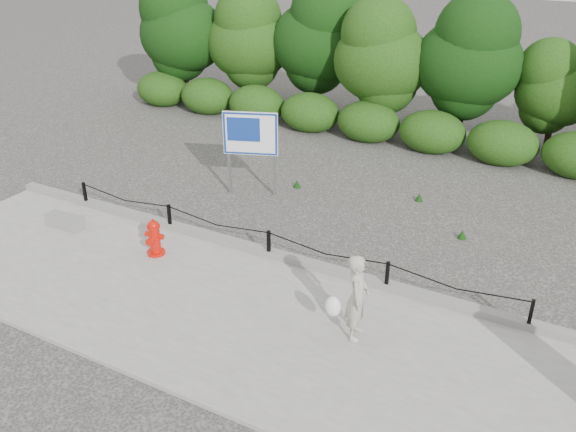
# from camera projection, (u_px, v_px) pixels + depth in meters

# --- Properties ---
(ground) EXTENTS (90.00, 90.00, 0.00)m
(ground) POSITION_uv_depth(u_px,v_px,m) (269.00, 260.00, 12.35)
(ground) COLOR #2D2B28
(ground) RESTS_ON ground
(sidewalk) EXTENTS (14.00, 4.00, 0.08)m
(sidewalk) POSITION_uv_depth(u_px,v_px,m) (212.00, 310.00, 10.76)
(sidewalk) COLOR gray
(sidewalk) RESTS_ON ground
(curb) EXTENTS (14.00, 0.22, 0.14)m
(curb) POSITION_uv_depth(u_px,v_px,m) (270.00, 253.00, 12.32)
(curb) COLOR slate
(curb) RESTS_ON sidewalk
(chain_barrier) EXTENTS (10.06, 0.06, 0.60)m
(chain_barrier) POSITION_uv_depth(u_px,v_px,m) (269.00, 241.00, 12.14)
(chain_barrier) COLOR black
(chain_barrier) RESTS_ON sidewalk
(treeline) EXTENTS (20.47, 3.68, 4.57)m
(treeline) POSITION_uv_depth(u_px,v_px,m) (419.00, 53.00, 18.18)
(treeline) COLOR black
(treeline) RESTS_ON ground
(fire_hydrant) EXTENTS (0.42, 0.43, 0.78)m
(fire_hydrant) POSITION_uv_depth(u_px,v_px,m) (154.00, 238.00, 12.26)
(fire_hydrant) COLOR red
(fire_hydrant) RESTS_ON sidewalk
(pedestrian) EXTENTS (0.73, 0.62, 1.51)m
(pedestrian) POSITION_uv_depth(u_px,v_px,m) (356.00, 298.00, 9.72)
(pedestrian) COLOR #A6A18E
(pedestrian) RESTS_ON sidewalk
(concrete_block) EXTENTS (0.90, 0.37, 0.28)m
(concrete_block) POSITION_uv_depth(u_px,v_px,m) (65.00, 221.00, 13.42)
(concrete_block) COLOR slate
(concrete_block) RESTS_ON sidewalk
(advertising_sign) EXTENTS (1.26, 0.54, 2.13)m
(advertising_sign) POSITION_uv_depth(u_px,v_px,m) (250.00, 137.00, 14.54)
(advertising_sign) COLOR slate
(advertising_sign) RESTS_ON ground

